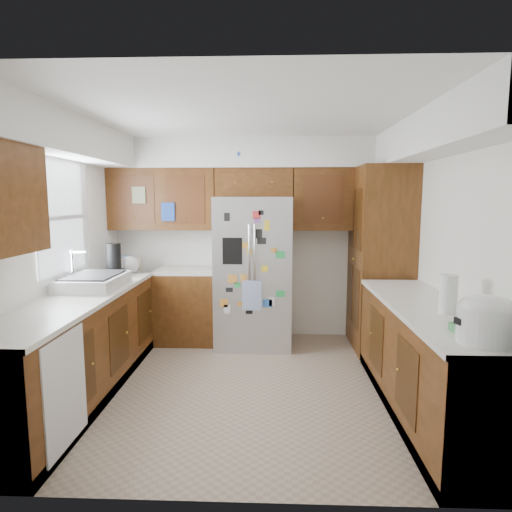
# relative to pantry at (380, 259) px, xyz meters

# --- Properties ---
(floor) EXTENTS (3.60, 3.60, 0.00)m
(floor) POSITION_rel_pantry_xyz_m (-1.50, -1.15, -1.07)
(floor) COLOR tan
(floor) RESTS_ON ground
(room_shell) EXTENTS (3.64, 3.24, 2.52)m
(room_shell) POSITION_rel_pantry_xyz_m (-1.61, -0.79, 0.75)
(room_shell) COLOR white
(room_shell) RESTS_ON ground
(left_counter_run) EXTENTS (1.36, 3.20, 0.92)m
(left_counter_run) POSITION_rel_pantry_xyz_m (-2.86, -1.12, -0.65)
(left_counter_run) COLOR #40240C
(left_counter_run) RESTS_ON ground
(right_counter_run) EXTENTS (0.63, 2.25, 0.92)m
(right_counter_run) POSITION_rel_pantry_xyz_m (0.00, -1.62, -0.65)
(right_counter_run) COLOR #40240C
(right_counter_run) RESTS_ON ground
(pantry) EXTENTS (0.60, 0.90, 2.15)m
(pantry) POSITION_rel_pantry_xyz_m (0.00, 0.00, 0.00)
(pantry) COLOR #40240C
(pantry) RESTS_ON ground
(fridge) EXTENTS (0.90, 0.79, 1.80)m
(fridge) POSITION_rel_pantry_xyz_m (-1.50, 0.05, -0.17)
(fridge) COLOR #ADAEB3
(fridge) RESTS_ON ground
(bridge_cabinet) EXTENTS (0.96, 0.34, 0.35)m
(bridge_cabinet) POSITION_rel_pantry_xyz_m (-1.50, 0.28, 0.90)
(bridge_cabinet) COLOR #40240C
(bridge_cabinet) RESTS_ON fridge
(fridge_top_items) EXTENTS (0.55, 0.31, 0.31)m
(fridge_top_items) POSITION_rel_pantry_xyz_m (-1.58, 0.23, 1.21)
(fridge_top_items) COLOR #2D4BB5
(fridge_top_items) RESTS_ON bridge_cabinet
(sink_assembly) EXTENTS (0.52, 0.70, 0.37)m
(sink_assembly) POSITION_rel_pantry_xyz_m (-3.00, -1.05, -0.09)
(sink_assembly) COLOR silver
(sink_assembly) RESTS_ON left_counter_run
(left_counter_clutter) EXTENTS (0.27, 0.82, 0.38)m
(left_counter_clutter) POSITION_rel_pantry_xyz_m (-2.98, -0.32, -0.02)
(left_counter_clutter) COLOR black
(left_counter_clutter) RESTS_ON left_counter_run
(rice_cooker) EXTENTS (0.34, 0.33, 0.29)m
(rice_cooker) POSITION_rel_pantry_xyz_m (-0.00, -2.53, -0.00)
(rice_cooker) COLOR white
(rice_cooker) RESTS_ON right_counter_run
(paper_towel) EXTENTS (0.13, 0.13, 0.29)m
(paper_towel) POSITION_rel_pantry_xyz_m (0.05, -1.86, -0.01)
(paper_towel) COLOR white
(paper_towel) RESTS_ON right_counter_run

